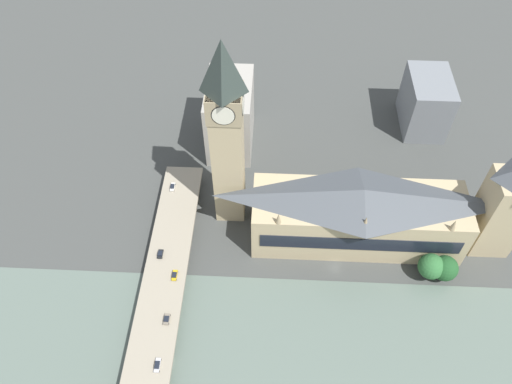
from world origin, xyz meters
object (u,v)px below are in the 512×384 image
object	(u,v)px
car_northbound_lead	(167,319)
car_northbound_tail	(160,254)
clock_tower	(227,134)
car_southbound_mid	(157,365)
road_bridge	(150,357)
victoria_tower	(503,207)
parliament_hall	(358,215)
car_southbound_tail	(173,187)
car_northbound_mid	(175,275)

from	to	relation	value
car_northbound_lead	car_northbound_tail	distance (m)	26.82
clock_tower	car_southbound_mid	xyz separation A→B (m)	(-69.07, 18.28, -37.08)
road_bridge	car_southbound_mid	world-z (taller)	car_southbound_mid
victoria_tower	parliament_hall	bearing A→B (deg)	90.06
victoria_tower	road_bridge	size ratio (longest dim) A/B	0.29
car_southbound_tail	road_bridge	bearing A→B (deg)	-177.29
car_southbound_tail	car_northbound_tail	bearing A→B (deg)	-179.25
clock_tower	car_northbound_mid	world-z (taller)	clock_tower
car_northbound_lead	car_southbound_tail	bearing A→B (deg)	6.82
car_northbound_lead	car_southbound_tail	distance (m)	59.41
victoria_tower	clock_tower	bearing A→B (deg)	83.85
clock_tower	car_southbound_tail	distance (m)	45.03
car_northbound_lead	road_bridge	bearing A→B (deg)	163.94
parliament_hall	car_northbound_tail	world-z (taller)	parliament_hall
car_southbound_tail	clock_tower	bearing A→B (deg)	-103.26
parliament_hall	car_northbound_mid	world-z (taller)	parliament_hall
victoria_tower	car_northbound_mid	world-z (taller)	victoria_tower
parliament_hall	car_southbound_tail	xyz separation A→B (m)	(16.87, 74.77, -7.76)
road_bridge	car_southbound_mid	xyz separation A→B (m)	(-3.23, -3.25, 1.75)
car_southbound_mid	road_bridge	bearing A→B (deg)	45.20
clock_tower	car_northbound_tail	xyz separation A→B (m)	(-27.13, 24.49, -37.09)
victoria_tower	car_northbound_tail	bearing A→B (deg)	97.32
road_bridge	car_northbound_mid	distance (m)	30.17
clock_tower	road_bridge	bearing A→B (deg)	161.89
car_northbound_lead	car_southbound_mid	size ratio (longest dim) A/B	0.87
victoria_tower	car_northbound_lead	distance (m)	127.53
car_northbound_tail	car_southbound_tail	bearing A→B (deg)	0.75
road_bridge	car_southbound_tail	distance (m)	71.82
victoria_tower	car_northbound_tail	size ratio (longest dim) A/B	12.45
parliament_hall	car_southbound_mid	xyz separation A→B (m)	(-58.08, 68.14, -7.80)
car_southbound_mid	car_southbound_tail	size ratio (longest dim) A/B	1.09
car_northbound_mid	car_northbound_tail	distance (m)	11.14
car_northbound_mid	car_northbound_tail	size ratio (longest dim) A/B	1.10
road_bridge	car_southbound_mid	size ratio (longest dim) A/B	35.60
clock_tower	road_bridge	distance (m)	79.42
car_northbound_lead	car_northbound_mid	distance (m)	17.15
victoria_tower	car_southbound_mid	size ratio (longest dim) A/B	10.27
clock_tower	road_bridge	size ratio (longest dim) A/B	0.49
parliament_hall	car_northbound_lead	distance (m)	80.14
road_bridge	car_southbound_mid	bearing A→B (deg)	-134.80
parliament_hall	clock_tower	bearing A→B (deg)	77.56
clock_tower	car_northbound_lead	xyz separation A→B (m)	(-53.12, 17.87, -37.11)
car_southbound_mid	car_southbound_tail	bearing A→B (deg)	5.06
parliament_hall	car_southbound_tail	size ratio (longest dim) A/B	18.58
clock_tower	car_northbound_mid	bearing A→B (deg)	153.78
car_northbound_mid	car_southbound_tail	world-z (taller)	car_southbound_tail
victoria_tower	road_bridge	xyz separation A→B (m)	(-54.91, 123.01, -17.19)
victoria_tower	car_northbound_mid	distance (m)	122.77
clock_tower	victoria_tower	xyz separation A→B (m)	(-10.94, -101.48, -21.64)
car_northbound_lead	car_northbound_tail	bearing A→B (deg)	14.29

